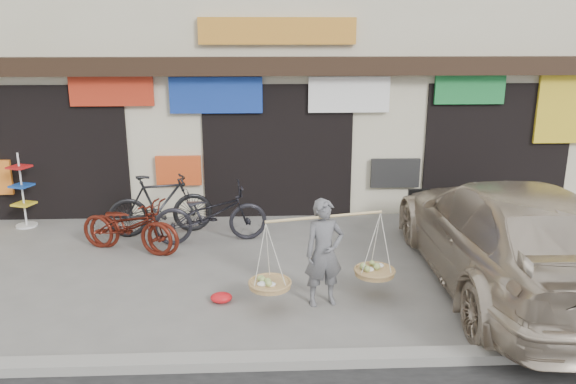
{
  "coord_description": "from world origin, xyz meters",
  "views": [
    {
      "loc": [
        -0.3,
        -7.63,
        3.64
      ],
      "look_at": [
        0.09,
        0.9,
        1.23
      ],
      "focal_mm": 35.0,
      "sensor_mm": 36.0,
      "label": 1
    }
  ],
  "objects_px": {
    "bike_1": "(160,205)",
    "bike_2": "(211,214)",
    "street_vendor": "(324,257)",
    "display_rack": "(23,197)",
    "suv": "(508,235)",
    "bike_0": "(127,226)",
    "bike_3": "(133,226)"
  },
  "relations": [
    {
      "from": "bike_1",
      "to": "bike_3",
      "type": "relative_size",
      "value": 1.09
    },
    {
      "from": "street_vendor",
      "to": "bike_0",
      "type": "xyz_separation_m",
      "value": [
        -3.18,
        2.11,
        -0.23
      ]
    },
    {
      "from": "bike_1",
      "to": "display_rack",
      "type": "distance_m",
      "value": 2.8
    },
    {
      "from": "bike_0",
      "to": "bike_3",
      "type": "height_order",
      "value": "same"
    },
    {
      "from": "bike_1",
      "to": "bike_2",
      "type": "height_order",
      "value": "bike_1"
    },
    {
      "from": "bike_1",
      "to": "display_rack",
      "type": "xyz_separation_m",
      "value": [
        -2.74,
        0.57,
        0.01
      ]
    },
    {
      "from": "bike_1",
      "to": "bike_2",
      "type": "xyz_separation_m",
      "value": [
        0.97,
        -0.45,
        -0.05
      ]
    },
    {
      "from": "bike_0",
      "to": "display_rack",
      "type": "distance_m",
      "value": 2.71
    },
    {
      "from": "suv",
      "to": "bike_2",
      "type": "bearing_deg",
      "value": -23.08
    },
    {
      "from": "street_vendor",
      "to": "bike_1",
      "type": "bearing_deg",
      "value": 119.87
    },
    {
      "from": "bike_0",
      "to": "bike_3",
      "type": "bearing_deg",
      "value": -68.81
    },
    {
      "from": "bike_1",
      "to": "bike_0",
      "type": "bearing_deg",
      "value": 139.31
    },
    {
      "from": "bike_3",
      "to": "display_rack",
      "type": "relative_size",
      "value": 1.2
    },
    {
      "from": "street_vendor",
      "to": "display_rack",
      "type": "xyz_separation_m",
      "value": [
        -5.48,
        3.53,
        -0.1
      ]
    },
    {
      "from": "street_vendor",
      "to": "bike_1",
      "type": "relative_size",
      "value": 1.06
    },
    {
      "from": "bike_1",
      "to": "bike_2",
      "type": "relative_size",
      "value": 0.95
    },
    {
      "from": "bike_2",
      "to": "suv",
      "type": "bearing_deg",
      "value": -124.22
    },
    {
      "from": "street_vendor",
      "to": "display_rack",
      "type": "height_order",
      "value": "street_vendor"
    },
    {
      "from": "street_vendor",
      "to": "bike_3",
      "type": "height_order",
      "value": "street_vendor"
    },
    {
      "from": "street_vendor",
      "to": "bike_3",
      "type": "relative_size",
      "value": 1.15
    },
    {
      "from": "display_rack",
      "to": "bike_0",
      "type": "bearing_deg",
      "value": -31.7
    },
    {
      "from": "bike_2",
      "to": "display_rack",
      "type": "xyz_separation_m",
      "value": [
        -3.7,
        1.01,
        0.06
      ]
    },
    {
      "from": "bike_0",
      "to": "bike_1",
      "type": "relative_size",
      "value": 0.92
    },
    {
      "from": "display_rack",
      "to": "bike_2",
      "type": "bearing_deg",
      "value": -15.32
    },
    {
      "from": "street_vendor",
      "to": "display_rack",
      "type": "relative_size",
      "value": 1.39
    },
    {
      "from": "bike_0",
      "to": "display_rack",
      "type": "relative_size",
      "value": 1.2
    },
    {
      "from": "bike_0",
      "to": "display_rack",
      "type": "height_order",
      "value": "display_rack"
    },
    {
      "from": "street_vendor",
      "to": "bike_0",
      "type": "height_order",
      "value": "street_vendor"
    },
    {
      "from": "display_rack",
      "to": "bike_3",
      "type": "bearing_deg",
      "value": -30.53
    },
    {
      "from": "street_vendor",
      "to": "display_rack",
      "type": "distance_m",
      "value": 6.52
    },
    {
      "from": "bike_0",
      "to": "display_rack",
      "type": "bearing_deg",
      "value": 79.5
    },
    {
      "from": "bike_1",
      "to": "suv",
      "type": "height_order",
      "value": "suv"
    }
  ]
}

